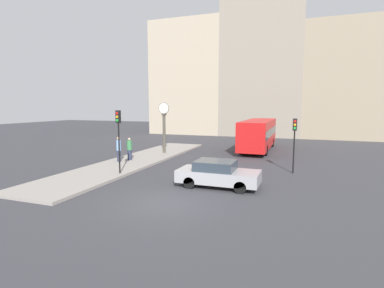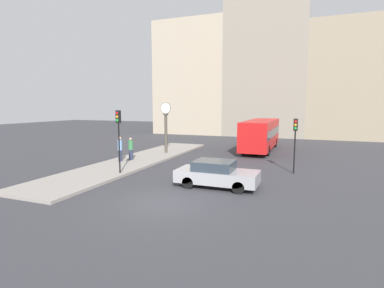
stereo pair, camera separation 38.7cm
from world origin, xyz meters
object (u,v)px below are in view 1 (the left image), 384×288
at_px(traffic_light_far, 295,134).
at_px(pedestrian_blue_stripe, 119,149).
at_px(bus_distant, 258,133).
at_px(traffic_light_near, 118,129).
at_px(street_clock, 164,126).
at_px(pedestrian_green_hoodie, 129,149).
at_px(sedan_car, 218,174).

xyz_separation_m(traffic_light_far, pedestrian_blue_stripe, (-12.25, -1.16, -1.40)).
bearing_deg(pedestrian_blue_stripe, bus_distant, 49.98).
bearing_deg(traffic_light_near, traffic_light_far, 24.27).
distance_m(traffic_light_near, traffic_light_far, 10.94).
distance_m(traffic_light_near, street_clock, 8.37).
xyz_separation_m(traffic_light_near, pedestrian_green_hoodie, (-1.87, 4.14, -1.90)).
relative_size(sedan_car, traffic_light_near, 1.11).
height_order(bus_distant, pedestrian_green_hoodie, bus_distant).
bearing_deg(sedan_car, pedestrian_blue_stripe, 156.85).
bearing_deg(street_clock, sedan_car, -50.11).
height_order(sedan_car, street_clock, street_clock).
height_order(sedan_car, pedestrian_blue_stripe, pedestrian_blue_stripe).
xyz_separation_m(traffic_light_near, traffic_light_far, (9.97, 4.49, -0.41)).
xyz_separation_m(sedan_car, traffic_light_near, (-6.30, 0.34, 2.20)).
height_order(traffic_light_near, street_clock, street_clock).
bearing_deg(pedestrian_blue_stripe, traffic_light_far, 5.42).
bearing_deg(traffic_light_near, street_clock, 96.38).
bearing_deg(traffic_light_far, traffic_light_near, -155.73).
bearing_deg(pedestrian_blue_stripe, sedan_car, -23.15).
height_order(bus_distant, traffic_light_near, traffic_light_near).
distance_m(bus_distant, street_clock, 9.24).
bearing_deg(sedan_car, pedestrian_green_hoodie, 151.27).
distance_m(street_clock, pedestrian_blue_stripe, 5.35).
xyz_separation_m(street_clock, pedestrian_blue_stripe, (-1.36, -4.98, -1.40)).
xyz_separation_m(sedan_car, bus_distant, (0.18, 14.11, 0.94)).
height_order(traffic_light_far, street_clock, street_clock).
height_order(sedan_car, pedestrian_green_hoodie, pedestrian_green_hoodie).
distance_m(sedan_car, traffic_light_near, 6.68).
bearing_deg(traffic_light_far, pedestrian_green_hoodie, -178.27).
bearing_deg(pedestrian_green_hoodie, sedan_car, -28.73).
bearing_deg(traffic_light_far, sedan_car, -127.17).
bearing_deg(pedestrian_blue_stripe, pedestrian_green_hoodie, 62.64).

